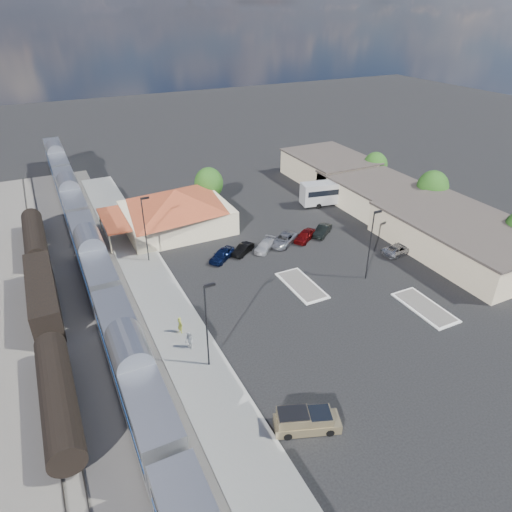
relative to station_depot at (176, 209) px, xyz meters
name	(u,v)px	position (x,y,z in m)	size (l,w,h in m)	color
ground	(281,303)	(4.56, -24.00, -3.13)	(280.00, 280.00, 0.00)	black
railbed	(78,313)	(-16.44, -16.00, -3.07)	(16.00, 100.00, 0.12)	#4C4944
platform	(163,302)	(-7.44, -18.00, -3.04)	(5.50, 92.00, 0.18)	gray
passenger_train	(93,262)	(-13.44, -10.21, -0.26)	(3.00, 104.00, 5.55)	silver
freight_cars	(43,297)	(-19.44, -13.96, -1.21)	(2.80, 46.00, 4.00)	black
station_depot	(176,209)	(0.00, 0.00, 0.00)	(18.35, 12.24, 6.20)	beige
buildings_east	(391,200)	(32.56, -9.72, -0.86)	(14.40, 51.40, 4.80)	#C6B28C
traffic_island_south	(302,285)	(8.56, -22.00, -3.03)	(3.30, 7.50, 0.21)	silver
traffic_island_north	(425,307)	(18.56, -32.00, -3.03)	(3.30, 7.50, 0.21)	silver
lamp_plat_s	(207,320)	(-6.34, -30.00, 2.21)	(1.08, 0.25, 9.00)	black
lamp_plat_n	(145,225)	(-6.34, -8.00, 2.21)	(1.08, 0.25, 9.00)	black
lamp_lot	(371,240)	(16.66, -24.00, 2.21)	(1.08, 0.25, 9.00)	black
tree_east_b	(432,187)	(38.56, -12.00, 1.09)	(4.94, 4.94, 6.96)	#382314
tree_east_c	(375,165)	(38.56, 2.00, 0.63)	(4.41, 4.41, 6.21)	#382314
tree_depot	(209,183)	(7.56, 6.00, 0.89)	(4.71, 4.71, 6.63)	#382314
pickup_truck	(307,421)	(-2.02, -40.23, -2.27)	(5.60, 3.61, 1.82)	tan
suv	(398,249)	(24.47, -20.81, -2.45)	(2.27, 4.93, 1.37)	#93959B
coach_bus	(337,191)	(27.15, -2.50, -0.84)	(12.69, 4.90, 3.98)	silver
person_a	(180,325)	(-7.34, -24.24, -2.02)	(0.68, 0.45, 1.87)	#DAE046
person_b	(189,341)	(-7.31, -27.03, -2.02)	(0.91, 0.71, 1.87)	white
parked_car_a	(222,255)	(2.38, -11.84, -2.38)	(1.77, 4.41, 1.50)	#0C163C
parked_car_b	(243,249)	(5.58, -11.54, -2.49)	(1.36, 3.91, 1.29)	black
parked_car_c	(265,246)	(8.78, -11.84, -2.50)	(1.78, 4.38, 1.27)	silver
parked_car_d	(284,239)	(11.98, -11.54, -2.42)	(2.37, 5.15, 1.43)	gray
parked_car_e	(305,236)	(15.18, -11.84, -2.39)	(1.76, 4.37, 1.49)	maroon
parked_car_f	(322,231)	(18.38, -11.54, -2.41)	(1.53, 4.39, 1.45)	black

